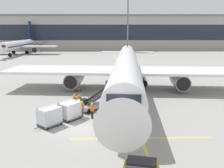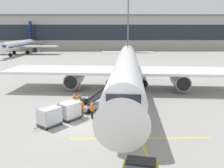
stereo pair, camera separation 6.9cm
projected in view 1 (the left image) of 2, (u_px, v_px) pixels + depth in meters
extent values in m
plane|color=gray|center=(81.00, 128.00, 22.28)|extent=(600.00, 600.00, 0.00)
cylinder|color=white|center=(126.00, 68.00, 35.55)|extent=(7.03, 37.21, 3.64)
cube|color=slate|center=(126.00, 68.00, 35.55)|extent=(6.93, 35.74, 0.44)
cone|color=white|center=(123.00, 115.00, 15.75)|extent=(3.78, 3.94, 3.46)
cone|color=white|center=(127.00, 53.00, 56.34)|extent=(3.62, 6.08, 3.09)
cube|color=white|center=(65.00, 70.00, 37.21)|extent=(18.20, 8.99, 0.36)
cylinder|color=#93969E|center=(74.00, 79.00, 36.68)|extent=(2.69, 5.00, 2.26)
cylinder|color=black|center=(70.00, 82.00, 34.28)|extent=(1.92, 0.30, 1.92)
cube|color=white|center=(190.00, 71.00, 35.92)|extent=(18.20, 8.99, 0.36)
cylinder|color=#93969E|center=(180.00, 81.00, 35.59)|extent=(2.69, 5.00, 2.26)
cylinder|color=black|center=(183.00, 84.00, 33.20)|extent=(1.92, 0.30, 1.92)
cube|color=slate|center=(128.00, 27.00, 53.60)|extent=(0.69, 4.45, 11.11)
cube|color=white|center=(127.00, 52.00, 54.58)|extent=(12.18, 4.05, 0.20)
cube|color=#1E2633|center=(124.00, 97.00, 18.11)|extent=(2.69, 1.87, 0.80)
cylinder|color=#47474C|center=(125.00, 106.00, 25.24)|extent=(0.22, 0.22, 1.00)
sphere|color=black|center=(125.00, 110.00, 25.35)|extent=(1.22, 1.22, 1.22)
cylinder|color=#47474C|center=(109.00, 80.00, 38.04)|extent=(0.22, 0.22, 1.00)
sphere|color=black|center=(109.00, 83.00, 38.15)|extent=(1.22, 1.22, 1.22)
cylinder|color=#47474C|center=(144.00, 81.00, 37.67)|extent=(0.22, 0.22, 1.00)
sphere|color=black|center=(144.00, 84.00, 37.78)|extent=(1.22, 1.22, 1.22)
cube|color=#A3A8B2|center=(93.00, 105.00, 27.34)|extent=(3.54, 3.53, 0.44)
cube|color=black|center=(84.00, 102.00, 26.81)|extent=(0.82, 0.82, 0.70)
cylinder|color=#333338|center=(89.00, 100.00, 27.27)|extent=(0.08, 0.08, 0.80)
cube|color=#A3A8B2|center=(101.00, 95.00, 28.01)|extent=(4.18, 4.15, 1.78)
cube|color=black|center=(101.00, 94.00, 27.99)|extent=(3.99, 3.95, 1.64)
cube|color=#333338|center=(103.00, 94.00, 27.69)|extent=(3.54, 3.50, 1.82)
cube|color=#333338|center=(98.00, 93.00, 28.28)|extent=(3.54, 3.50, 1.82)
cylinder|color=black|center=(104.00, 106.00, 27.73)|extent=(0.54, 0.54, 0.56)
cylinder|color=black|center=(96.00, 104.00, 28.72)|extent=(0.54, 0.54, 0.56)
cylinder|color=black|center=(89.00, 111.00, 26.06)|extent=(0.54, 0.54, 0.56)
cylinder|color=black|center=(80.00, 108.00, 27.06)|extent=(0.54, 0.54, 0.56)
cube|color=#515156|center=(70.00, 117.00, 24.51)|extent=(2.51, 2.56, 0.12)
cylinder|color=#4C4C51|center=(60.00, 121.00, 23.48)|extent=(0.50, 0.58, 0.07)
cube|color=silver|center=(70.00, 109.00, 24.33)|extent=(2.37, 2.42, 1.50)
cube|color=silver|center=(67.00, 104.00, 24.46)|extent=(1.82, 1.95, 0.74)
cube|color=silver|center=(62.00, 112.00, 23.59)|extent=(1.13, 0.95, 1.38)
sphere|color=black|center=(60.00, 118.00, 24.32)|extent=(0.30, 0.30, 0.30)
sphere|color=black|center=(68.00, 121.00, 23.49)|extent=(0.30, 0.30, 0.30)
sphere|color=black|center=(71.00, 114.00, 25.54)|extent=(0.30, 0.30, 0.30)
sphere|color=black|center=(80.00, 117.00, 24.72)|extent=(0.30, 0.30, 0.30)
cube|color=#515156|center=(50.00, 123.00, 22.84)|extent=(2.51, 2.56, 0.12)
cylinder|color=#4C4C51|center=(38.00, 128.00, 21.81)|extent=(0.50, 0.58, 0.07)
cube|color=silver|center=(49.00, 115.00, 22.66)|extent=(2.37, 2.42, 1.50)
cube|color=silver|center=(46.00, 109.00, 22.80)|extent=(1.82, 1.95, 0.74)
cube|color=silver|center=(41.00, 118.00, 21.93)|extent=(1.13, 0.95, 1.38)
sphere|color=black|center=(39.00, 125.00, 22.66)|extent=(0.30, 0.30, 0.30)
sphere|color=black|center=(47.00, 128.00, 21.83)|extent=(0.30, 0.30, 0.30)
sphere|color=black|center=(52.00, 120.00, 23.88)|extent=(0.30, 0.30, 0.30)
sphere|color=black|center=(61.00, 123.00, 23.05)|extent=(0.30, 0.30, 0.30)
cube|color=#28282D|center=(142.00, 162.00, 14.40)|extent=(1.95, 1.34, 0.24)
cylinder|color=#514C42|center=(72.00, 114.00, 24.67)|extent=(0.15, 0.15, 0.86)
cylinder|color=#514C42|center=(74.00, 114.00, 24.63)|extent=(0.15, 0.15, 0.86)
cube|color=yellow|center=(73.00, 108.00, 24.49)|extent=(0.42, 0.32, 0.58)
cube|color=white|center=(73.00, 107.00, 24.61)|extent=(0.33, 0.09, 0.08)
sphere|color=beige|center=(73.00, 104.00, 24.40)|extent=(0.21, 0.21, 0.21)
sphere|color=yellow|center=(73.00, 103.00, 24.38)|extent=(0.23, 0.23, 0.23)
cylinder|color=yellow|center=(71.00, 108.00, 24.55)|extent=(0.09, 0.09, 0.56)
cylinder|color=yellow|center=(75.00, 108.00, 24.45)|extent=(0.09, 0.09, 0.56)
cylinder|color=#514C42|center=(82.00, 113.00, 24.97)|extent=(0.15, 0.15, 0.86)
cylinder|color=#514C42|center=(83.00, 113.00, 25.13)|extent=(0.15, 0.15, 0.86)
cube|color=orange|center=(82.00, 106.00, 24.89)|extent=(0.39, 0.45, 0.58)
cube|color=white|center=(81.00, 106.00, 24.95)|extent=(0.17, 0.30, 0.08)
sphere|color=tan|center=(82.00, 103.00, 24.80)|extent=(0.21, 0.21, 0.21)
sphere|color=yellow|center=(82.00, 102.00, 24.79)|extent=(0.23, 0.23, 0.23)
cylinder|color=orange|center=(81.00, 107.00, 24.69)|extent=(0.09, 0.09, 0.56)
cylinder|color=orange|center=(83.00, 106.00, 25.11)|extent=(0.09, 0.09, 0.56)
cylinder|color=black|center=(92.00, 114.00, 24.61)|extent=(0.15, 0.15, 0.86)
cylinder|color=black|center=(93.00, 115.00, 24.46)|extent=(0.15, 0.15, 0.86)
cube|color=orange|center=(92.00, 108.00, 24.37)|extent=(0.41, 0.45, 0.58)
cube|color=white|center=(93.00, 108.00, 24.44)|extent=(0.19, 0.29, 0.08)
sphere|color=tan|center=(92.00, 104.00, 24.28)|extent=(0.21, 0.21, 0.21)
sphere|color=yellow|center=(92.00, 104.00, 24.27)|extent=(0.23, 0.23, 0.23)
cylinder|color=orange|center=(91.00, 108.00, 24.58)|extent=(0.09, 0.09, 0.56)
cylinder|color=orange|center=(93.00, 109.00, 24.19)|extent=(0.09, 0.09, 0.56)
cylinder|color=#514C42|center=(75.00, 105.00, 27.62)|extent=(0.15, 0.15, 0.86)
cylinder|color=#514C42|center=(74.00, 105.00, 27.54)|extent=(0.15, 0.15, 0.86)
cube|color=orange|center=(74.00, 99.00, 27.42)|extent=(0.45, 0.39, 0.58)
cube|color=white|center=(75.00, 100.00, 27.32)|extent=(0.31, 0.17, 0.08)
sphere|color=#9E7051|center=(74.00, 96.00, 27.33)|extent=(0.21, 0.21, 0.21)
sphere|color=yellow|center=(74.00, 95.00, 27.32)|extent=(0.23, 0.23, 0.23)
cylinder|color=orange|center=(76.00, 99.00, 27.55)|extent=(0.09, 0.09, 0.56)
cylinder|color=orange|center=(72.00, 100.00, 27.32)|extent=(0.09, 0.09, 0.56)
cube|color=black|center=(79.00, 98.00, 32.18)|extent=(0.53, 0.53, 0.05)
cone|color=orange|center=(79.00, 95.00, 32.11)|extent=(0.43, 0.43, 0.56)
cylinder|color=white|center=(79.00, 95.00, 32.11)|extent=(0.24, 0.24, 0.07)
cube|color=black|center=(79.00, 90.00, 36.03)|extent=(0.65, 0.65, 0.05)
cone|color=orange|center=(79.00, 88.00, 35.94)|extent=(0.52, 0.52, 0.69)
cylinder|color=white|center=(79.00, 88.00, 35.94)|extent=(0.29, 0.29, 0.08)
cube|color=black|center=(79.00, 98.00, 32.10)|extent=(0.59, 0.59, 0.05)
cone|color=orange|center=(79.00, 95.00, 32.02)|extent=(0.47, 0.47, 0.62)
cylinder|color=white|center=(79.00, 95.00, 32.02)|extent=(0.26, 0.26, 0.07)
cube|color=yellow|center=(126.00, 90.00, 36.30)|extent=(0.20, 110.00, 0.01)
cube|color=yellow|center=(142.00, 138.00, 20.14)|extent=(12.00, 0.20, 0.01)
cube|color=#A8A399|center=(87.00, 33.00, 114.44)|extent=(144.21, 16.63, 15.08)
cube|color=#1E2633|center=(86.00, 32.00, 106.20)|extent=(139.89, 0.10, 6.78)
cube|color=slate|center=(87.00, 16.00, 111.08)|extent=(142.77, 14.13, 0.70)
cylinder|color=white|center=(18.00, 45.00, 89.07)|extent=(3.39, 28.34, 3.32)
cube|color=navy|center=(18.00, 45.00, 89.07)|extent=(3.42, 27.20, 0.40)
cone|color=white|center=(0.00, 48.00, 73.64)|extent=(3.16, 3.33, 3.16)
cone|color=white|center=(32.00, 42.00, 105.42)|extent=(2.84, 5.32, 2.82)
cylinder|color=#93969E|center=(2.00, 50.00, 89.46)|extent=(2.07, 3.69, 2.06)
cube|color=white|center=(39.00, 46.00, 90.01)|extent=(13.47, 5.70, 0.36)
cylinder|color=#93969E|center=(36.00, 50.00, 89.71)|extent=(2.07, 3.69, 2.06)
cylinder|color=black|center=(34.00, 50.00, 87.86)|extent=(1.75, 0.12, 1.75)
cube|color=navy|center=(30.00, 31.00, 103.10)|extent=(0.29, 3.40, 8.50)
cube|color=white|center=(31.00, 42.00, 103.81)|extent=(9.16, 2.29, 0.20)
cube|color=#1E2633|center=(3.00, 46.00, 75.79)|extent=(2.33, 1.50, 0.73)
cylinder|color=#47474C|center=(10.00, 53.00, 81.27)|extent=(0.22, 0.22, 1.12)
sphere|color=black|center=(10.00, 55.00, 81.39)|extent=(1.38, 1.38, 1.38)
cylinder|color=#47474C|center=(14.00, 51.00, 90.89)|extent=(0.22, 0.22, 1.12)
sphere|color=black|center=(14.00, 52.00, 91.02)|extent=(1.38, 1.38, 1.38)
cylinder|color=#47474C|center=(27.00, 51.00, 90.99)|extent=(0.22, 0.22, 1.12)
sphere|color=black|center=(27.00, 52.00, 91.11)|extent=(1.38, 1.38, 1.38)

